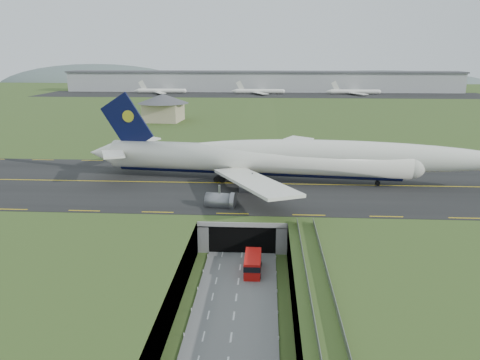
{
  "coord_description": "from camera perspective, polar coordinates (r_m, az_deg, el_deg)",
  "views": [
    {
      "loc": [
        4.13,
        -69.46,
        34.79
      ],
      "look_at": [
        -1.08,
        20.0,
        10.46
      ],
      "focal_mm": 35.0,
      "sensor_mm": 36.0,
      "label": 1
    }
  ],
  "objects": [
    {
      "name": "taxiway",
      "position": [
        106.48,
        0.99,
        -0.45
      ],
      "size": [
        800.0,
        44.0,
        0.18
      ],
      "primitive_type": "cube",
      "color": "black",
      "rests_on": "airfield_deck"
    },
    {
      "name": "tunnel_portal",
      "position": [
        91.82,
        0.56,
        -4.84
      ],
      "size": [
        17.0,
        22.3,
        6.0
      ],
      "color": "gray",
      "rests_on": "ground"
    },
    {
      "name": "guideway",
      "position": [
        58.74,
        9.94,
        -15.17
      ],
      "size": [
        3.0,
        53.0,
        7.05
      ],
      "color": "#A8A8A3",
      "rests_on": "ground"
    },
    {
      "name": "ground",
      "position": [
        77.79,
        -0.06,
        -11.37
      ],
      "size": [
        900.0,
        900.0,
        0.0
      ],
      "primitive_type": "plane",
      "color": "#395220",
      "rests_on": "ground"
    },
    {
      "name": "service_building",
      "position": [
        207.86,
        -9.33,
        8.99
      ],
      "size": [
        23.58,
        23.58,
        11.91
      ],
      "rotation": [
        0.0,
        0.0,
        -0.08
      ],
      "color": "tan",
      "rests_on": "ground"
    },
    {
      "name": "shuttle_tram",
      "position": [
        77.53,
        1.57,
        -10.15
      ],
      "size": [
        2.81,
        7.16,
        2.92
      ],
      "rotation": [
        0.0,
        0.0,
        -0.01
      ],
      "color": "red",
      "rests_on": "ground"
    },
    {
      "name": "airfield_deck",
      "position": [
        76.5,
        -0.06,
        -9.36
      ],
      "size": [
        800.0,
        800.0,
        6.0
      ],
      "primitive_type": "cube",
      "color": "gray",
      "rests_on": "ground"
    },
    {
      "name": "trench_road",
      "position": [
        71.13,
        -0.43,
        -14.0
      ],
      "size": [
        12.0,
        75.0,
        0.2
      ],
      "primitive_type": "cube",
      "color": "slate",
      "rests_on": "ground"
    },
    {
      "name": "cargo_terminal",
      "position": [
        369.48,
        2.75,
        11.94
      ],
      "size": [
        320.0,
        67.0,
        15.6
      ],
      "color": "#B2B2B2",
      "rests_on": "ground"
    },
    {
      "name": "distant_hills",
      "position": [
        504.57,
        10.36,
        10.54
      ],
      "size": [
        700.0,
        91.0,
        60.0
      ],
      "color": "#526360",
      "rests_on": "ground"
    },
    {
      "name": "jumbo_jet",
      "position": [
        107.38,
        5.6,
        2.63
      ],
      "size": [
        97.84,
        62.01,
        20.65
      ],
      "rotation": [
        0.0,
        0.0,
        -0.12
      ],
      "color": "white",
      "rests_on": "ground"
    }
  ]
}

